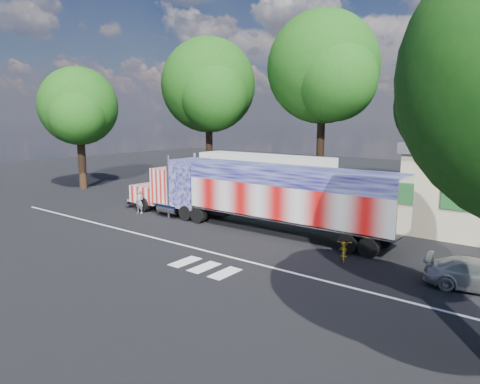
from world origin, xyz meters
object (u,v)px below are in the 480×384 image
Objects in this scene: woman at (139,202)px; tree_nw_a at (209,86)px; semi_truck at (254,193)px; tree_n_mid at (324,68)px; coach_bus at (263,175)px; bicycle at (344,249)px; tree_w_a at (79,107)px; tree_ne_a at (453,106)px.

woman is 18.02m from tree_nw_a.
tree_n_mid reaches higher than semi_truck.
tree_n_mid is at bearing 7.87° from tree_nw_a.
coach_bus reaches higher than bicycle.
tree_nw_a is at bearing 60.00° from tree_w_a.
coach_bus is 1.09× the size of tree_w_a.
woman is at bearing -66.70° from tree_nw_a.
tree_nw_a is 12.01m from tree_n_mid.
semi_truck is 1.34× the size of tree_nw_a.
tree_w_a is (-15.63, -6.86, 5.71)m from coach_bus.
coach_bus is 16.29m from bicycle.
tree_w_a reaches higher than bicycle.
semi_truck is 18.85m from tree_ne_a.
coach_bus is at bearing 57.97° from woman.
semi_truck is 20.99m from tree_nw_a.
bicycle is (6.68, -1.96, -1.65)m from semi_truck.
semi_truck is at bearing -78.47° from tree_n_mid.
tree_ne_a is at bearing 9.92° from tree_nw_a.
tree_nw_a is 0.92× the size of tree_n_mid.
bicycle is 28.86m from tree_w_a.
semi_truck is 17.10m from tree_n_mid.
tree_nw_a is (-6.20, 14.39, 8.90)m from woman.
tree_n_mid is (11.85, 1.64, 1.07)m from tree_nw_a.
tree_nw_a is at bearing 157.32° from coach_bus.
tree_nw_a is 12.64m from tree_w_a.
tree_n_mid reaches higher than woman.
tree_nw_a reaches higher than tree_ne_a.
bicycle is at bearing -16.44° from woman.
tree_n_mid reaches higher than tree_ne_a.
semi_truck is 1.24× the size of tree_n_mid.
tree_ne_a is (10.02, 2.19, -3.32)m from tree_n_mid.
tree_ne_a is at bearing 31.87° from coach_bus.
semi_truck is 8.84m from woman.
tree_n_mid is 1.41× the size of tree_w_a.
semi_truck is at bearing -58.74° from coach_bus.
coach_bus is at bearing -148.13° from tree_ne_a.
tree_w_a is at bearing -145.50° from tree_n_mid.
semi_truck is 1.76× the size of tree_w_a.
tree_ne_a reaches higher than coach_bus.
tree_nw_a is at bearing 139.10° from semi_truck.
tree_ne_a is (7.08, 16.64, 5.34)m from semi_truck.
tree_n_mid is 22.17m from tree_w_a.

